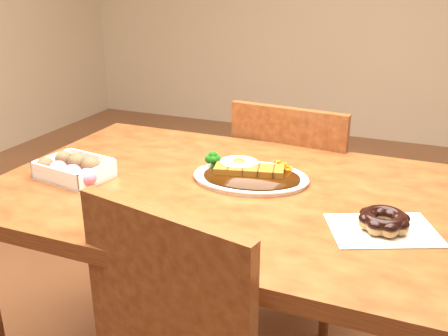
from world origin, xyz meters
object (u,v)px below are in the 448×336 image
at_px(donut_box, 73,168).
at_px(katsu_curry_plate, 249,174).
at_px(pon_de_ring, 384,221).
at_px(table, 223,219).
at_px(chair_far, 296,203).

bearing_deg(donut_box, katsu_curry_plate, 20.12).
bearing_deg(donut_box, pon_de_ring, 0.32).
height_order(table, chair_far, chair_far).
relative_size(chair_far, donut_box, 4.10).
distance_m(table, katsu_curry_plate, 0.14).
distance_m(table, donut_box, 0.43).
xyz_separation_m(katsu_curry_plate, donut_box, (-0.45, -0.17, 0.01)).
height_order(table, donut_box, donut_box).
xyz_separation_m(katsu_curry_plate, pon_de_ring, (0.37, -0.16, 0.01)).
relative_size(katsu_curry_plate, pon_de_ring, 1.24).
height_order(donut_box, pon_de_ring, donut_box).
bearing_deg(donut_box, table, 14.02).
distance_m(chair_far, pon_de_ring, 0.78).
xyz_separation_m(chair_far, katsu_curry_plate, (-0.02, -0.47, 0.29)).
bearing_deg(table, donut_box, -165.98).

